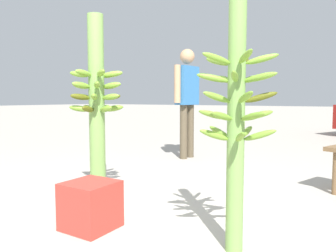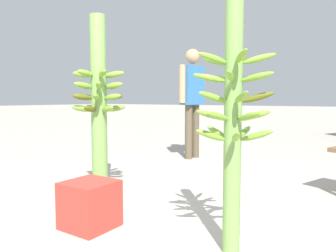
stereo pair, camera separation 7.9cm
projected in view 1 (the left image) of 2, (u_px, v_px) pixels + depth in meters
The scene contains 5 objects.
ground_plane at pixel (121, 234), 2.16m from camera, with size 80.00×80.00×0.00m, color #B2AA9E.
banana_stalk_left at pixel (97, 103), 2.92m from camera, with size 0.48×0.48×1.63m.
banana_stalk_center at pixel (236, 119), 1.86m from camera, with size 0.46×0.46×1.44m.
vendor_person at pixel (187, 93), 4.86m from camera, with size 0.22×0.59×1.62m.
produce_crate at pixel (91, 205), 2.24m from camera, with size 0.32×0.32×0.32m.
Camera 1 is at (1.37, -1.61, 0.89)m, focal length 35.00 mm.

